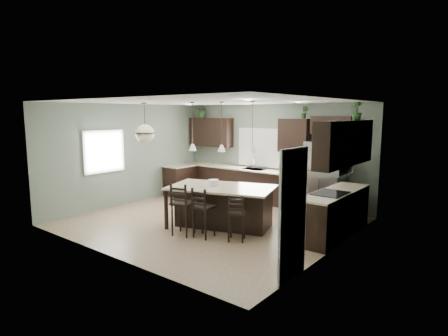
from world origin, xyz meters
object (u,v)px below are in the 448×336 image
bar_stool_right (237,217)px  kitchen_island (222,207)px  serving_dish (213,183)px  bar_stool_left (183,209)px  refrigerator (325,178)px  plant_back_left (203,111)px  bar_stool_center (204,212)px

bar_stool_right → kitchen_island: bearing=117.7°
serving_dish → bar_stool_right: (1.02, -0.49, -0.51)m
serving_dish → bar_stool_left: (-0.08, -0.89, -0.43)m
refrigerator → kitchen_island: 2.85m
kitchen_island → bar_stool_right: 1.00m
refrigerator → bar_stool_left: refrigerator is taller
kitchen_island → plant_back_left: plant_back_left is taller
refrigerator → serving_dish: size_ratio=7.71×
kitchen_island → bar_stool_left: bar_stool_left is taller
kitchen_island → bar_stool_left: (-0.27, -0.95, 0.10)m
bar_stool_center → plant_back_left: plant_back_left is taller
refrigerator → serving_dish: 2.96m
kitchen_island → bar_stool_center: size_ratio=2.19×
bar_stool_left → bar_stool_center: bar_stool_left is taller
bar_stool_left → plant_back_left: plant_back_left is taller
kitchen_island → plant_back_left: size_ratio=5.74×
bar_stool_left → refrigerator: bearing=48.9°
kitchen_island → bar_stool_center: bar_stool_center is taller
bar_stool_left → plant_back_left: bearing=111.0°
serving_dish → bar_stool_center: size_ratio=0.23×
bar_stool_center → plant_back_left: size_ratio=2.62×
bar_stool_right → plant_back_left: 5.38m
serving_dish → refrigerator: bearing=57.8°
refrigerator → bar_stool_right: bearing=-100.5°
refrigerator → plant_back_left: 4.62m
bar_stool_center → bar_stool_right: bearing=14.9°
refrigerator → bar_stool_right: size_ratio=1.92×
kitchen_island → bar_stool_right: bearing=-51.7°
refrigerator → bar_stool_center: bearing=-110.6°
kitchen_island → bar_stool_left: bearing=-123.9°
serving_dish → bar_stool_left: 0.99m
serving_dish → bar_stool_left: size_ratio=0.21×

